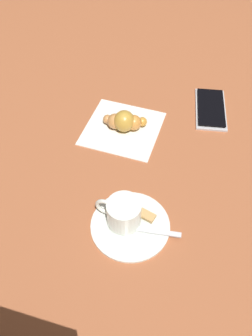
% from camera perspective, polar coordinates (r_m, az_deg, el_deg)
% --- Properties ---
extents(ground_plane, '(1.80, 1.80, 0.00)m').
position_cam_1_polar(ground_plane, '(0.71, 1.20, 0.29)').
color(ground_plane, '#9F5633').
extents(saucer, '(0.14, 0.14, 0.01)m').
position_cam_1_polar(saucer, '(0.62, 0.70, -9.29)').
color(saucer, white).
rests_on(saucer, ground).
extents(espresso_cup, '(0.06, 0.09, 0.05)m').
position_cam_1_polar(espresso_cup, '(0.60, -0.18, -7.35)').
color(espresso_cup, white).
rests_on(espresso_cup, saucer).
extents(teaspoon, '(0.02, 0.12, 0.01)m').
position_cam_1_polar(teaspoon, '(0.61, 1.58, -9.84)').
color(teaspoon, silver).
rests_on(teaspoon, saucer).
extents(sugar_packet, '(0.04, 0.06, 0.01)m').
position_cam_1_polar(sugar_packet, '(0.63, 2.35, -7.21)').
color(sugar_packet, tan).
rests_on(sugar_packet, saucer).
extents(napkin, '(0.18, 0.19, 0.00)m').
position_cam_1_polar(napkin, '(0.78, -0.56, 6.57)').
color(napkin, silver).
rests_on(napkin, ground).
extents(croissant, '(0.06, 0.11, 0.05)m').
position_cam_1_polar(croissant, '(0.76, -0.28, 7.67)').
color(croissant, '#C08249').
rests_on(croissant, napkin).
extents(cell_phone, '(0.14, 0.07, 0.01)m').
position_cam_1_polar(cell_phone, '(0.85, 13.74, 9.49)').
color(cell_phone, '#BCBABD').
rests_on(cell_phone, ground).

